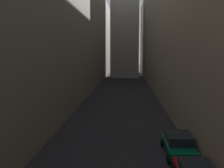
% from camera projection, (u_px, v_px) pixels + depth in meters
% --- Properties ---
extents(ground_plane, '(264.00, 264.00, 0.00)m').
position_uv_depth(ground_plane, '(122.00, 96.00, 44.21)').
color(ground_plane, black).
extents(building_block_left, '(12.74, 108.00, 22.27)m').
position_uv_depth(building_block_left, '(52.00, 28.00, 45.60)').
color(building_block_left, '#756B5B').
rests_on(building_block_left, ground).
extents(building_block_right, '(15.32, 108.00, 23.19)m').
position_uv_depth(building_block_right, '(203.00, 25.00, 44.14)').
color(building_block_right, gray).
rests_on(building_block_right, ground).
extents(parked_car_right_far, '(2.04, 4.58, 1.45)m').
position_uv_depth(parked_car_right_far, '(179.00, 144.00, 18.71)').
color(parked_car_right_far, '#05472D').
rests_on(parked_car_right_far, ground).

